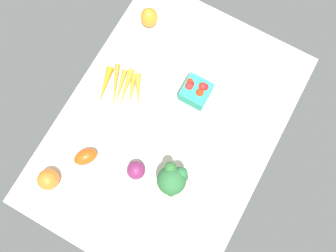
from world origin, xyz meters
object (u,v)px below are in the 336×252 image
object	(u,v)px
red_onion_near_basket	(136,170)
broccoli_head	(172,179)
carrot_bunch	(122,88)
berry_basket	(196,91)
heirloom_tomato_orange	(48,179)
bell_pepper_orange	(149,17)
roma_tomato	(86,157)

from	to	relation	value
red_onion_near_basket	broccoli_head	xyz separation A→B (cm)	(-3.08, 12.85, 5.19)
red_onion_near_basket	carrot_bunch	bearing A→B (deg)	-139.63
berry_basket	carrot_bunch	world-z (taller)	berry_basket
berry_basket	broccoli_head	world-z (taller)	broccoli_head
heirloom_tomato_orange	bell_pepper_orange	distance (cm)	70.71
heirloom_tomato_orange	bell_pepper_orange	size ratio (longest dim) A/B	0.85
heirloom_tomato_orange	carrot_bunch	world-z (taller)	heirloom_tomato_orange
heirloom_tomato_orange	berry_basket	bearing A→B (deg)	150.92
heirloom_tomato_orange	carrot_bunch	distance (cm)	42.16
broccoli_head	carrot_bunch	distance (cm)	40.30
carrot_bunch	red_onion_near_basket	bearing A→B (deg)	40.37
heirloom_tomato_orange	carrot_bunch	xyz separation A→B (cm)	(-41.86, 4.36, -2.54)
heirloom_tomato_orange	bell_pepper_orange	bearing A→B (deg)	179.99
heirloom_tomato_orange	broccoli_head	size ratio (longest dim) A/B	0.55
bell_pepper_orange	berry_basket	size ratio (longest dim) A/B	0.91
bell_pepper_orange	red_onion_near_basket	world-z (taller)	bell_pepper_orange
carrot_bunch	bell_pepper_orange	bearing A→B (deg)	-171.43
heirloom_tomato_orange	broccoli_head	distance (cm)	43.38
bell_pepper_orange	broccoli_head	bearing A→B (deg)	37.09
heirloom_tomato_orange	broccoli_head	world-z (taller)	broccoli_head
red_onion_near_basket	roma_tomato	distance (cm)	18.80
bell_pepper_orange	roma_tomato	xyz separation A→B (cm)	(57.70, 6.77, -1.74)
carrot_bunch	broccoli_head	bearing A→B (deg)	57.66
carrot_bunch	heirloom_tomato_orange	bearing A→B (deg)	-5.95
red_onion_near_basket	heirloom_tomato_orange	bearing A→B (deg)	-54.89
broccoli_head	carrot_bunch	xyz separation A→B (cm)	(-21.20, -33.49, -7.26)
red_onion_near_basket	carrot_bunch	xyz separation A→B (cm)	(-24.28, -20.64, -2.07)
broccoli_head	roma_tomato	world-z (taller)	broccoli_head
broccoli_head	roma_tomato	xyz separation A→B (cm)	(7.65, -31.07, -5.77)
heirloom_tomato_orange	berry_basket	xyz separation A→B (cm)	(-53.42, 29.71, 0.21)
bell_pepper_orange	berry_basket	world-z (taller)	bell_pepper_orange
heirloom_tomato_orange	red_onion_near_basket	distance (cm)	30.57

